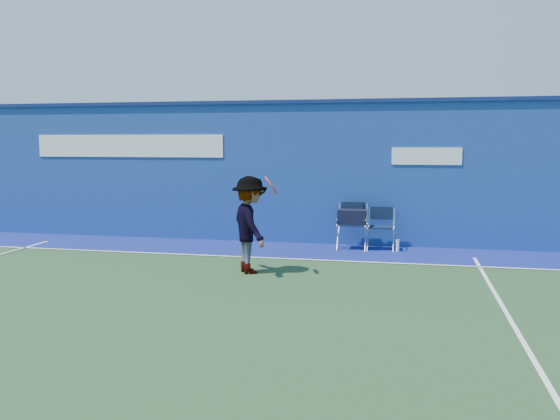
% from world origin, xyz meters
% --- Properties ---
extents(ground, '(80.00, 80.00, 0.00)m').
position_xyz_m(ground, '(0.00, 0.00, 0.00)').
color(ground, '#244424').
rests_on(ground, ground).
extents(stadium_wall, '(24.00, 0.50, 3.08)m').
position_xyz_m(stadium_wall, '(-0.00, 5.20, 1.55)').
color(stadium_wall, navy).
rests_on(stadium_wall, ground).
extents(out_of_bounds_strip, '(24.00, 1.80, 0.01)m').
position_xyz_m(out_of_bounds_strip, '(0.00, 4.10, 0.00)').
color(out_of_bounds_strip, navy).
rests_on(out_of_bounds_strip, ground).
extents(court_lines, '(24.00, 12.00, 0.01)m').
position_xyz_m(court_lines, '(0.00, 0.60, 0.01)').
color(court_lines, white).
rests_on(court_lines, out_of_bounds_strip).
extents(directors_chair_left, '(0.57, 0.52, 0.96)m').
position_xyz_m(directors_chair_left, '(2.14, 4.51, 0.41)').
color(directors_chair_left, silver).
rests_on(directors_chair_left, ground).
extents(directors_chair_right, '(0.52, 0.46, 0.86)m').
position_xyz_m(directors_chair_right, '(2.72, 4.57, 0.27)').
color(directors_chair_right, silver).
rests_on(directors_chair_right, ground).
extents(water_bottle, '(0.07, 0.07, 0.25)m').
position_xyz_m(water_bottle, '(3.07, 4.42, 0.12)').
color(water_bottle, white).
rests_on(water_bottle, ground).
extents(tennis_player, '(1.10, 1.21, 1.64)m').
position_xyz_m(tennis_player, '(0.66, 1.97, 0.82)').
color(tennis_player, '#EA4738').
rests_on(tennis_player, ground).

